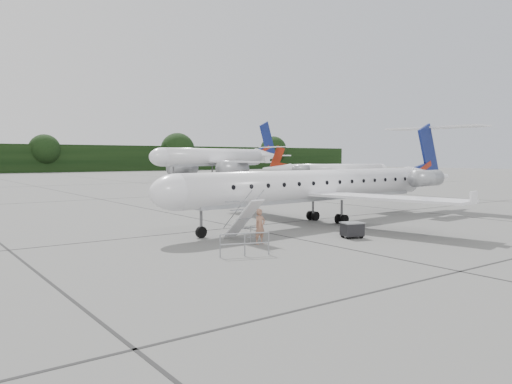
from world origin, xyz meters
TOP-DOWN VIEW (x-y plane):
  - ground at (0.00, 0.00)m, footprint 320.00×320.00m
  - main_regional_jet at (-1.52, 3.04)m, footprint 28.61×21.61m
  - airstair at (-9.33, 0.26)m, footprint 1.03×2.38m
  - passenger at (-9.23, -1.05)m, footprint 0.67×0.47m
  - safety_railing at (-11.58, -3.09)m, footprint 2.10×0.81m
  - baggage_cart at (-4.12, -2.45)m, footprint 1.25×1.11m
  - bg_narrowbody at (27.24, 62.92)m, footprint 38.54×31.85m
  - bg_regional_right at (40.91, 43.01)m, footprint 27.22×22.46m

SIDE VIEW (x-z plane):
  - ground at x=0.00m, z-range 0.00..0.00m
  - baggage_cart at x=-4.12m, z-range 0.00..0.91m
  - safety_railing at x=-11.58m, z-range 0.00..1.00m
  - passenger at x=-9.23m, z-range 0.00..1.76m
  - airstair at x=-9.33m, z-range 0.00..2.18m
  - bg_regional_right at x=40.91m, z-range 0.00..6.22m
  - main_regional_jet at x=-1.52m, z-range 0.00..6.97m
  - bg_narrowbody at x=27.24m, z-range 0.00..12.03m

